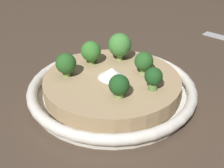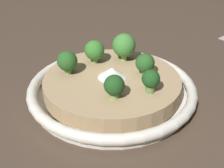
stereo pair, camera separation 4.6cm
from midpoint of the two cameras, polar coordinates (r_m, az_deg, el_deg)
The scene contains 9 objects.
ground_plane at distance 0.47m, azimuth 2.79°, elevation -2.41°, with size 6.00×6.00×0.00m, color #47382B.
risotto_bowl at distance 0.46m, azimuth 2.84°, elevation -0.66°, with size 0.27×0.27×0.03m.
cheese_sprinkle at distance 0.45m, azimuth 2.83°, elevation 2.34°, with size 0.05×0.05×0.02m.
broccoli_front_left at distance 0.49m, azimuth 5.12°, elevation 7.72°, with size 0.04×0.04×0.05m.
broccoli_back_left at distance 0.41m, azimuth 11.07°, elevation 0.76°, with size 0.03×0.03×0.04m.
broccoli_front_right at distance 0.45m, azimuth -6.23°, elevation 4.52°, with size 0.03×0.03×0.04m.
broccoli_left at distance 0.45m, azimuth 9.61°, elevation 4.09°, with size 0.03×0.03×0.04m.
broccoli_front at distance 0.48m, azimuth -0.90°, elevation 6.77°, with size 0.03×0.03×0.04m.
broccoli_back at distance 0.39m, azimuth 3.80°, elevation -0.47°, with size 0.03×0.03×0.04m.
Camera 2 is at (0.25, 0.30, 0.26)m, focal length 45.00 mm.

